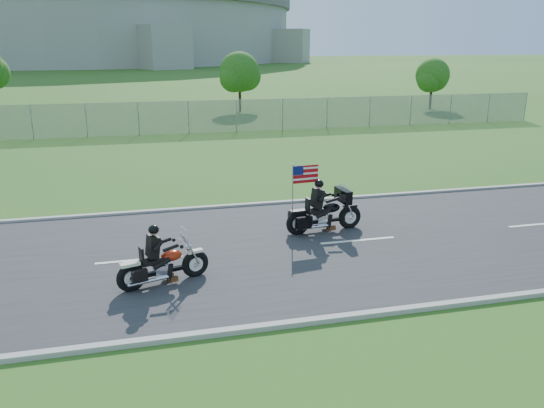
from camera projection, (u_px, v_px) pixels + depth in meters
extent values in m
plane|color=#234C17|center=(217.00, 254.00, 14.07)|extent=(420.00, 420.00, 0.00)
cube|color=#28282B|center=(217.00, 254.00, 14.07)|extent=(120.00, 8.00, 0.04)
cube|color=#9E9B93|center=(201.00, 208.00, 17.83)|extent=(120.00, 0.18, 0.12)
cube|color=#9E9B93|center=(245.00, 330.00, 10.29)|extent=(120.00, 0.18, 0.12)
cube|color=gray|center=(86.00, 120.00, 31.27)|extent=(60.00, 0.03, 2.00)
cylinder|color=#A3A099|center=(78.00, 27.00, 164.85)|extent=(130.00, 130.00, 20.00)
cylinder|color=#605E5B|center=(76.00, 3.00, 162.81)|extent=(132.00, 132.00, 4.00)
cylinder|color=#382316|center=(240.00, 96.00, 42.95)|extent=(0.22, 0.22, 2.52)
sphere|color=#1C5015|center=(239.00, 72.00, 42.40)|extent=(3.20, 3.20, 3.20)
sphere|color=#1C5015|center=(246.00, 76.00, 43.09)|extent=(2.40, 2.40, 2.40)
sphere|color=#1C5015|center=(233.00, 78.00, 42.03)|extent=(2.24, 2.24, 2.24)
cylinder|color=#382316|center=(431.00, 95.00, 44.69)|extent=(0.22, 0.22, 2.24)
sphere|color=#1C5015|center=(433.00, 75.00, 44.20)|extent=(2.80, 2.80, 2.80)
sphere|color=#1C5015|center=(436.00, 79.00, 44.81)|extent=(2.10, 2.10, 2.10)
sphere|color=#1C5015|center=(429.00, 80.00, 43.88)|extent=(1.96, 1.96, 1.96)
torus|color=black|center=(195.00, 264.00, 12.62)|extent=(0.69, 0.36, 0.67)
torus|color=black|center=(131.00, 278.00, 11.86)|extent=(0.69, 0.36, 0.67)
ellipsoid|color=#B6250D|center=(172.00, 256.00, 12.24)|extent=(0.57, 0.43, 0.25)
cube|color=black|center=(152.00, 261.00, 12.02)|extent=(0.56, 0.41, 0.11)
cube|color=black|center=(153.00, 246.00, 11.94)|extent=(0.32, 0.41, 0.50)
sphere|color=black|center=(154.00, 230.00, 11.85)|extent=(0.31, 0.31, 0.25)
cube|color=silver|center=(185.00, 235.00, 12.29)|extent=(0.16, 0.41, 0.36)
torus|color=black|center=(350.00, 217.00, 15.91)|extent=(0.74, 0.26, 0.73)
torus|color=black|center=(298.00, 223.00, 15.37)|extent=(0.74, 0.26, 0.73)
ellipsoid|color=black|center=(331.00, 208.00, 15.60)|extent=(0.58, 0.37, 0.28)
cube|color=black|center=(315.00, 211.00, 15.45)|extent=(0.57, 0.35, 0.12)
cube|color=black|center=(317.00, 198.00, 15.35)|extent=(0.28, 0.42, 0.54)
sphere|color=black|center=(319.00, 184.00, 15.24)|extent=(0.29, 0.29, 0.27)
cube|color=black|center=(343.00, 195.00, 15.62)|extent=(0.30, 0.81, 0.39)
cube|color=#B70C11|center=(306.00, 174.00, 15.23)|extent=(0.79, 0.10, 0.51)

